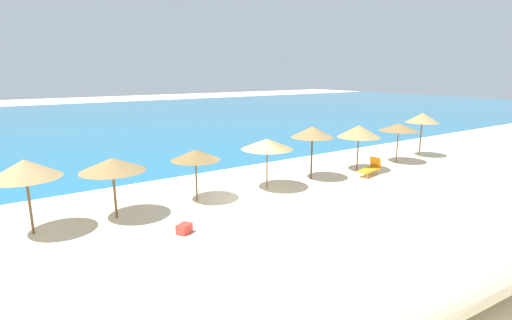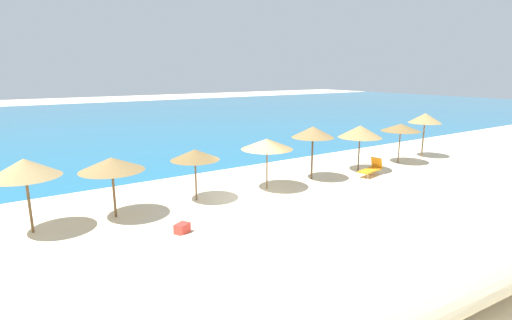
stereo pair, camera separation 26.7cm
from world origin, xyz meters
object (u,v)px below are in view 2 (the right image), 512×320
(beach_umbrella_8, at_px, (401,127))
(cooler_box, at_px, (182,228))
(beach_umbrella_5, at_px, (267,144))
(beach_umbrella_6, at_px, (313,132))
(beach_umbrella_9, at_px, (425,118))
(lounge_chair_0, at_px, (371,169))
(beach_umbrella_2, at_px, (24,168))
(beach_umbrella_7, at_px, (360,132))
(beach_umbrella_4, at_px, (195,155))
(beach_umbrella_3, at_px, (112,164))

(beach_umbrella_8, relative_size, cooler_box, 4.83)
(beach_umbrella_5, xyz_separation_m, beach_umbrella_6, (2.99, 0.09, 0.31))
(beach_umbrella_9, height_order, lounge_chair_0, beach_umbrella_9)
(beach_umbrella_2, xyz_separation_m, beach_umbrella_6, (13.07, -0.19, 0.17))
(beach_umbrella_5, height_order, beach_umbrella_8, beach_umbrella_5)
(beach_umbrella_2, bearing_deg, beach_umbrella_6, -0.84)
(beach_umbrella_7, bearing_deg, beach_umbrella_6, 177.71)
(beach_umbrella_2, xyz_separation_m, lounge_chair_0, (16.34, -1.45, -1.99))
(beach_umbrella_8, bearing_deg, cooler_box, -170.31)
(beach_umbrella_4, height_order, beach_umbrella_8, beach_umbrella_8)
(lounge_chair_0, height_order, cooler_box, lounge_chair_0)
(beach_umbrella_5, relative_size, beach_umbrella_8, 1.01)
(cooler_box, bearing_deg, beach_umbrella_7, 12.54)
(beach_umbrella_4, height_order, lounge_chair_0, beach_umbrella_4)
(beach_umbrella_5, distance_m, cooler_box, 6.60)
(beach_umbrella_9, bearing_deg, beach_umbrella_6, -179.24)
(beach_umbrella_9, bearing_deg, lounge_chair_0, -168.33)
(beach_umbrella_8, xyz_separation_m, beach_umbrella_9, (2.88, 0.27, 0.36))
(beach_umbrella_2, relative_size, beach_umbrella_7, 1.02)
(beach_umbrella_5, height_order, beach_umbrella_6, beach_umbrella_6)
(beach_umbrella_4, xyz_separation_m, beach_umbrella_8, (13.77, -0.36, 0.16))
(beach_umbrella_8, bearing_deg, beach_umbrella_9, 5.32)
(beach_umbrella_2, xyz_separation_m, beach_umbrella_8, (20.21, -0.33, -0.13))
(beach_umbrella_2, distance_m, beach_umbrella_9, 23.09)
(lounge_chair_0, relative_size, cooler_box, 3.44)
(cooler_box, bearing_deg, lounge_chair_0, 7.50)
(beach_umbrella_7, bearing_deg, lounge_chair_0, -99.70)
(beach_umbrella_3, xyz_separation_m, beach_umbrella_7, (13.65, -0.26, 0.16))
(beach_umbrella_7, relative_size, beach_umbrella_9, 0.90)
(beach_umbrella_8, relative_size, lounge_chair_0, 1.40)
(beach_umbrella_3, bearing_deg, cooler_box, -62.09)
(beach_umbrella_5, bearing_deg, beach_umbrella_9, 0.98)
(beach_umbrella_6, relative_size, beach_umbrella_8, 1.15)
(beach_umbrella_5, xyz_separation_m, beach_umbrella_9, (13.01, 0.22, 0.37))
(lounge_chair_0, bearing_deg, beach_umbrella_4, 69.42)
(beach_umbrella_3, height_order, beach_umbrella_8, beach_umbrella_8)
(beach_umbrella_4, xyz_separation_m, beach_umbrella_7, (10.10, -0.36, 0.22))
(cooler_box, bearing_deg, beach_umbrella_9, 9.02)
(beach_umbrella_5, distance_m, beach_umbrella_8, 10.13)
(beach_umbrella_8, distance_m, cooler_box, 16.13)
(beach_umbrella_4, xyz_separation_m, beach_umbrella_6, (6.64, -0.22, 0.46))
(cooler_box, bearing_deg, beach_umbrella_8, 9.69)
(beach_umbrella_2, height_order, beach_umbrella_3, beach_umbrella_2)
(beach_umbrella_7, xyz_separation_m, beach_umbrella_9, (6.55, 0.27, 0.31))
(beach_umbrella_8, relative_size, beach_umbrella_9, 0.84)
(cooler_box, bearing_deg, beach_umbrella_3, 117.91)
(cooler_box, bearing_deg, beach_umbrella_2, 145.78)
(beach_umbrella_9, height_order, cooler_box, beach_umbrella_9)
(beach_umbrella_3, relative_size, lounge_chair_0, 1.40)
(beach_umbrella_6, height_order, beach_umbrella_7, beach_umbrella_6)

